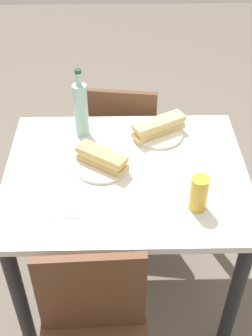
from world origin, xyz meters
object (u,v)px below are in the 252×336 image
at_px(water_bottle, 81,109).
at_px(chair_far, 122,139).
at_px(baguette_sandwich_near, 102,158).
at_px(knife_far, 150,127).
at_px(plate_far, 158,134).
at_px(baguette_sandwich_far, 159,126).
at_px(dining_table, 126,194).
at_px(knife_near, 107,156).
at_px(plate_near, 102,166).
at_px(beer_glass, 199,193).

bearing_deg(water_bottle, chair_far, 61.11).
bearing_deg(baguette_sandwich_near, chair_far, 81.22).
relative_size(baguette_sandwich_near, knife_far, 1.28).
bearing_deg(baguette_sandwich_near, knife_far, 50.29).
distance_m(plate_far, baguette_sandwich_far, 0.04).
height_order(dining_table, plate_far, plate_far).
xyz_separation_m(dining_table, water_bottle, (-0.19, 0.27, 0.27)).
relative_size(chair_far, knife_near, 5.39).
bearing_deg(baguette_sandwich_near, plate_near, -26.57).
relative_size(chair_far, plate_near, 3.81).
relative_size(plate_far, water_bottle, 0.69).
height_order(plate_far, beer_glass, beer_glass).
height_order(baguette_sandwich_near, baguette_sandwich_far, same).
height_order(chair_far, knife_near, chair_far).
height_order(plate_near, beer_glass, beer_glass).
xyz_separation_m(dining_table, baguette_sandwich_near, (-0.10, 0.03, 0.18)).
relative_size(dining_table, baguette_sandwich_far, 4.00).
height_order(plate_near, baguette_sandwich_near, baguette_sandwich_near).
relative_size(water_bottle, beer_glass, 2.23).
bearing_deg(knife_far, knife_near, -132.90).
relative_size(knife_near, water_bottle, 0.49).
relative_size(knife_near, knife_far, 0.92).
height_order(baguette_sandwich_near, plate_far, baguette_sandwich_near).
bearing_deg(baguette_sandwich_far, plate_near, -138.87).
distance_m(chair_far, baguette_sandwich_far, 0.51).
bearing_deg(plate_far, plate_near, -138.87).
xyz_separation_m(plate_near, baguette_sandwich_near, (-0.00, 0.00, 0.04)).
bearing_deg(water_bottle, knife_near, -59.62).
xyz_separation_m(knife_far, water_bottle, (-0.31, -0.02, 0.12)).
distance_m(plate_far, water_bottle, 0.37).
xyz_separation_m(chair_far, baguette_sandwich_far, (0.16, -0.35, 0.33)).
bearing_deg(baguette_sandwich_far, dining_table, -121.35).
bearing_deg(chair_far, knife_near, -97.57).
height_order(plate_far, knife_far, knife_far).
xyz_separation_m(plate_far, beer_glass, (0.11, -0.46, 0.07)).
distance_m(knife_near, water_bottle, 0.25).
xyz_separation_m(knife_far, beer_glass, (0.15, -0.50, 0.06)).
bearing_deg(plate_near, baguette_sandwich_far, 41.13).
xyz_separation_m(chair_far, plate_near, (-0.09, -0.57, 0.29)).
xyz_separation_m(plate_far, baguette_sandwich_far, (0.00, 0.00, 0.04)).
bearing_deg(plate_near, baguette_sandwich_near, 153.43).
bearing_deg(knife_far, baguette_sandwich_far, -48.95).
xyz_separation_m(plate_near, beer_glass, (0.37, -0.24, 0.07)).
bearing_deg(baguette_sandwich_far, knife_near, -143.56).
relative_size(plate_near, knife_near, 1.42).
bearing_deg(knife_far, baguette_sandwich_near, -129.71).
relative_size(plate_near, plate_far, 1.00).
bearing_deg(baguette_sandwich_near, beer_glass, -33.37).
xyz_separation_m(knife_near, plate_far, (0.23, 0.17, -0.01)).
relative_size(plate_far, beer_glass, 1.54).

